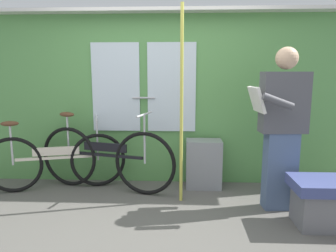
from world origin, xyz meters
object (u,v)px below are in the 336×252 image
Objects in this scene: bicycle_near_door at (105,158)px; passenger_reading_newspaper at (282,126)px; bicycle_leaning_behind at (56,161)px; handrail_pole at (182,106)px; bench_seat_corner at (330,202)px; trash_bin_by_wall at (204,164)px.

bicycle_near_door is 1.03× the size of passenger_reading_newspaper.
bicycle_near_door is 1.07× the size of bicycle_leaning_behind.
handrail_pole is at bearing -2.79° from bicycle_near_door.
bicycle_leaning_behind is 2.30× the size of bench_seat_corner.
bench_seat_corner is (2.89, -0.80, -0.12)m from bicycle_leaning_behind.
bicycle_near_door reaches higher than trash_bin_by_wall.
bicycle_leaning_behind is (-0.60, -0.01, -0.04)m from bicycle_near_door.
bicycle_leaning_behind is 0.97× the size of passenger_reading_newspaper.
bicycle_near_door is 2.88× the size of trash_bin_by_wall.
bicycle_leaning_behind is at bearing -164.43° from bicycle_near_door.
handrail_pole reaches higher than bench_seat_corner.
handrail_pole reaches higher than trash_bin_by_wall.
bicycle_leaning_behind is 3.01m from bench_seat_corner.
passenger_reading_newspaper is 1.10m from trash_bin_by_wall.
trash_bin_by_wall is 1.46m from bench_seat_corner.
bicycle_near_door reaches higher than bicycle_leaning_behind.
bench_seat_corner is at bearing 128.84° from passenger_reading_newspaper.
bench_seat_corner is (2.29, -0.82, -0.16)m from bicycle_near_door.
bicycle_leaning_behind is 0.76× the size of handrail_pole.
handrail_pole is (1.52, -0.27, 0.70)m from bicycle_leaning_behind.
bench_seat_corner is at bearing -41.14° from trash_bin_by_wall.
passenger_reading_newspaper is (1.94, -0.43, 0.48)m from bicycle_near_door.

